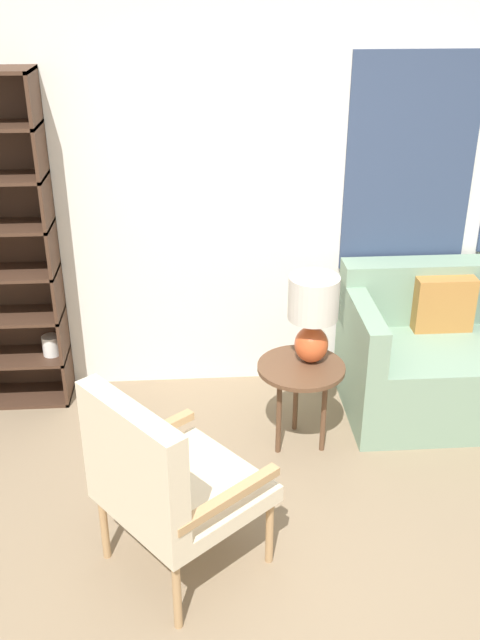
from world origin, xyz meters
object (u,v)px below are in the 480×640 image
at_px(side_table, 301,375).
at_px(table_lamp, 313,311).
at_px(armchair, 161,478).
at_px(couch, 479,355).

height_order(side_table, table_lamp, table_lamp).
bearing_deg(armchair, table_lamp, 51.12).
relative_size(armchair, side_table, 1.85).
bearing_deg(side_table, couch, 16.91).
bearing_deg(table_lamp, side_table, -138.66).
xyz_separation_m(armchair, side_table, (0.74, 0.94, -0.08)).
height_order(armchair, table_lamp, table_lamp).
bearing_deg(side_table, armchair, -128.23).
bearing_deg(armchair, couch, 34.17).
distance_m(armchair, table_lamp, 1.30).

